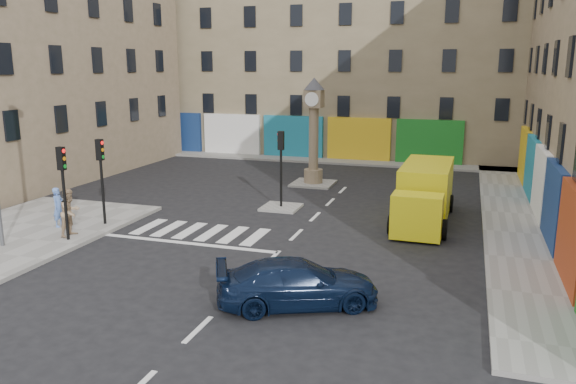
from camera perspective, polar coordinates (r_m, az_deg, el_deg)
The scene contains 15 objects.
ground at distance 19.81m, azimuth -2.56°, elevation -7.63°, with size 120.00×120.00×0.00m, color black.
sidewalk_right at distance 28.32m, azimuth 21.69°, elevation -2.11°, with size 2.60×30.00×0.15m, color gray.
sidewalk_far at distance 41.53m, azimuth 2.89°, elevation 3.28°, with size 32.00×2.40×0.15m, color gray.
island_near at distance 27.64m, azimuth -0.70°, elevation -1.56°, with size 1.80×1.80×0.12m, color gray.
island_far at distance 33.24m, azimuth 2.58°, elevation 0.87°, with size 2.40×2.40×0.12m, color gray.
building_far at distance 46.62m, azimuth 4.92°, elevation 14.68°, with size 32.00×10.00×17.00m, color #8A7B5C.
building_left at distance 38.92m, azimuth -23.76°, elevation 12.60°, with size 8.00×20.00×15.00m, color #89735A.
traffic_light_left_near at distance 23.39m, azimuth -21.90°, elevation 1.30°, with size 0.28×0.22×3.70m.
traffic_light_left_far at distance 25.24m, azimuth -18.46°, elevation 2.35°, with size 0.28×0.22×3.70m.
traffic_light_island at distance 27.13m, azimuth -0.72°, elevation 3.62°, with size 0.28×0.22×3.70m.
clock_pillar at distance 32.69m, azimuth 2.63°, elevation 6.87°, with size 1.20×1.20×6.10m.
navy_sedan at distance 16.58m, azimuth 0.98°, elevation -9.25°, with size 1.92×4.72×1.37m, color black.
yellow_van at distance 25.99m, azimuth 13.72°, elevation -0.16°, with size 2.47×6.96×2.52m.
pedestrian_blue at distance 25.80m, azimuth -22.29°, elevation -1.43°, with size 0.62×0.41×1.70m, color #587ECB.
pedestrian_tan at distance 24.19m, azimuth -21.26°, elevation -1.93°, with size 0.95×0.74×1.95m, color tan.
Camera 1 is at (6.50, -17.40, 6.89)m, focal length 35.00 mm.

